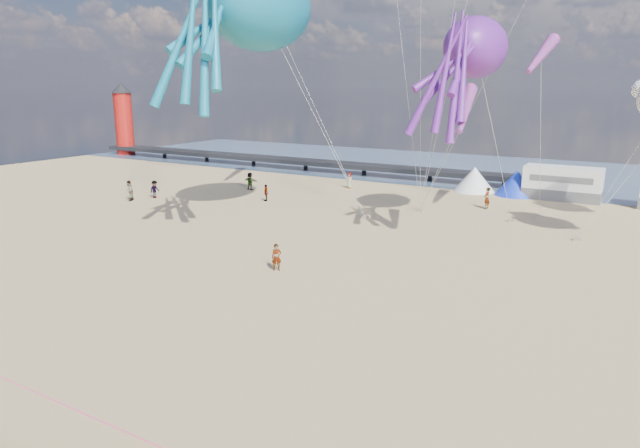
{
  "coord_description": "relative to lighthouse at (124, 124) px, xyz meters",
  "views": [
    {
      "loc": [
        13.2,
        -15.0,
        10.13
      ],
      "look_at": [
        0.69,
        6.0,
        4.17
      ],
      "focal_mm": 32.0,
      "sensor_mm": 36.0,
      "label": 1
    }
  ],
  "objects": [
    {
      "name": "beachgoer_5",
      "position": [
        57.22,
        -11.48,
        -3.59
      ],
      "size": [
        0.89,
        1.76,
        1.82
      ],
      "primitive_type": "imported",
      "rotation": [
        0.0,
        0.0,
        4.5
      ],
      "color": "#7F6659",
      "rests_on": "ground"
    },
    {
      "name": "windsock_mid",
      "position": [
        61.04,
        -14.15,
        7.74
      ],
      "size": [
        1.64,
        5.9,
        5.82
      ],
      "primitive_type": null,
      "rotation": [
        0.0,
        0.0,
        -0.11
      ],
      "color": "red"
    },
    {
      "name": "standing_person",
      "position": [
        51.48,
        -34.01,
        -3.74
      ],
      "size": [
        0.66,
        0.63,
        1.53
      ],
      "primitive_type": "imported",
      "rotation": [
        0.0,
        0.0,
        0.68
      ],
      "color": "tan",
      "rests_on": "ground"
    },
    {
      "name": "water",
      "position": [
        56.0,
        11.0,
        -4.48
      ],
      "size": [
        120.0,
        120.0,
        0.0
      ],
      "primitive_type": "plane",
      "color": "#3D5575",
      "rests_on": "ground"
    },
    {
      "name": "kite_octopus_teal",
      "position": [
        43.84,
        -24.68,
        11.07
      ],
      "size": [
        5.41,
        11.5,
        12.87
      ],
      "primitive_type": null,
      "rotation": [
        0.0,
        0.0,
        0.05
      ],
      "color": "#0E6786"
    },
    {
      "name": "sandbag_d",
      "position": [
        61.78,
        -12.99,
        -4.39
      ],
      "size": [
        0.5,
        0.35,
        0.22
      ],
      "primitive_type": "cube",
      "color": "gray",
      "rests_on": "ground"
    },
    {
      "name": "tent_blue",
      "position": [
        58.0,
        -4.0,
        -3.3
      ],
      "size": [
        4.0,
        4.0,
        2.4
      ],
      "primitive_type": "cone",
      "color": "#1933CC",
      "rests_on": "ground"
    },
    {
      "name": "beachgoer_2",
      "position": [
        29.7,
        -22.42,
        -3.68
      ],
      "size": [
        0.62,
        0.79,
        1.63
      ],
      "primitive_type": "imported",
      "rotation": [
        0.0,
        0.0,
        1.57
      ],
      "color": "#7F6659",
      "rests_on": "ground"
    },
    {
      "name": "motorhome_0",
      "position": [
        62.0,
        -4.0,
        -3.0
      ],
      "size": [
        6.6,
        2.5,
        3.0
      ],
      "primitive_type": "cube",
      "color": "silver",
      "rests_on": "ground"
    },
    {
      "name": "sandbag_c",
      "position": [
        65.21,
        -18.57,
        -4.39
      ],
      "size": [
        0.5,
        0.35,
        0.22
      ],
      "primitive_type": "cube",
      "color": "gray",
      "rests_on": "ground"
    },
    {
      "name": "ground",
      "position": [
        56.0,
        -44.0,
        -4.5
      ],
      "size": [
        120.0,
        120.0,
        0.0
      ],
      "primitive_type": "plane",
      "color": "tan",
      "rests_on": "ground"
    },
    {
      "name": "windsock_right",
      "position": [
        58.39,
        -22.96,
        4.14
      ],
      "size": [
        1.82,
        5.34,
        5.26
      ],
      "primitive_type": null,
      "rotation": [
        0.0,
        0.0,
        0.18
      ],
      "color": "red"
    },
    {
      "name": "beachgoer_0",
      "position": [
        42.66,
        -8.64,
        -3.71
      ],
      "size": [
        0.6,
        0.41,
        1.58
      ],
      "primitive_type": "imported",
      "rotation": [
        0.0,
        0.0,
        6.22
      ],
      "color": "#7F6659",
      "rests_on": "ground"
    },
    {
      "name": "rope_line",
      "position": [
        56.0,
        -49.0,
        -4.48
      ],
      "size": [
        34.0,
        0.03,
        0.03
      ],
      "primitive_type": "cylinder",
      "rotation": [
        0.0,
        1.57,
        0.0
      ],
      "color": "#F2338C",
      "rests_on": "ground"
    },
    {
      "name": "beachgoer_4",
      "position": [
        34.61,
        -14.51,
        -3.63
      ],
      "size": [
        1.06,
        0.53,
        1.73
      ],
      "primitive_type": "imported",
      "rotation": [
        0.0,
        0.0,
        3.03
      ],
      "color": "#7F6659",
      "rests_on": "ground"
    },
    {
      "name": "lighthouse",
      "position": [
        0.0,
        0.0,
        0.0
      ],
      "size": [
        2.6,
        2.6,
        9.0
      ],
      "primitive_type": "cylinder",
      "color": "#A5140F",
      "rests_on": "ground"
    },
    {
      "name": "beachgoer_3",
      "position": [
        39.29,
        -18.25,
        -3.75
      ],
      "size": [
        1.04,
        1.1,
        1.5
      ],
      "primitive_type": "imported",
      "rotation": [
        0.0,
        0.0,
        5.39
      ],
      "color": "#7F6659",
      "rests_on": "ground"
    },
    {
      "name": "sandbag_a",
      "position": [
        50.05,
        -19.97,
        -4.39
      ],
      "size": [
        0.5,
        0.35,
        0.22
      ],
      "primitive_type": "cube",
      "color": "gray",
      "rests_on": "ground"
    },
    {
      "name": "sandbag_b",
      "position": [
        60.15,
        -15.26,
        -4.39
      ],
      "size": [
        0.5,
        0.35,
        0.22
      ],
      "primitive_type": "cube",
      "color": "gray",
      "rests_on": "ground"
    },
    {
      "name": "beachgoer_1",
      "position": [
        28.75,
        -24.56,
        -3.58
      ],
      "size": [
        0.91,
        1.06,
        1.84
      ],
      "primitive_type": "imported",
      "rotation": [
        0.0,
        0.0,
        5.15
      ],
      "color": "#7F6659",
      "rests_on": "ground"
    },
    {
      "name": "kite_octopus_purple",
      "position": [
        57.63,
        -18.93,
        8.12
      ],
      "size": [
        6.68,
        9.93,
        10.46
      ],
      "primitive_type": null,
      "rotation": [
        0.0,
        0.0,
        -0.33
      ],
      "color": "#601E87"
    },
    {
      "name": "sandbag_e",
      "position": [
        52.8,
        -15.3,
        -4.39
      ],
      "size": [
        0.5,
        0.35,
        0.22
      ],
      "primitive_type": "cube",
      "color": "gray",
      "rests_on": "ground"
    },
    {
      "name": "pier",
      "position": [
        28.0,
        0.0,
        -3.5
      ],
      "size": [
        60.0,
        3.0,
        0.5
      ],
      "primitive_type": "cube",
      "color": "black",
      "rests_on": "ground"
    },
    {
      "name": "tent_white",
      "position": [
        54.0,
        -4.0,
        -3.3
      ],
      "size": [
        4.0,
        4.0,
        2.4
      ],
      "primitive_type": "cone",
      "color": "white",
      "rests_on": "ground"
    },
    {
      "name": "windsock_left",
      "position": [
        38.42,
        -15.24,
        11.37
      ],
      "size": [
        3.54,
        7.98,
        8.04
      ],
      "primitive_type": null,
      "rotation": [
        0.0,
        0.0,
        0.32
      ],
      "color": "red"
    }
  ]
}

